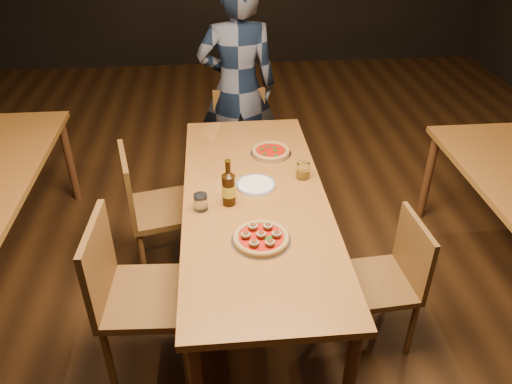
{
  "coord_description": "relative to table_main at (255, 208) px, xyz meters",
  "views": [
    {
      "loc": [
        -0.2,
        -2.3,
        2.3
      ],
      "look_at": [
        0.0,
        -0.05,
        0.82
      ],
      "focal_mm": 35.0,
      "sensor_mm": 36.0,
      "label": 1
    }
  ],
  "objects": [
    {
      "name": "plate_stack",
      "position": [
        0.01,
        0.11,
        0.08
      ],
      "size": [
        0.22,
        0.22,
        0.02
      ],
      "primitive_type": "cylinder",
      "color": "white",
      "rests_on": "table_main"
    },
    {
      "name": "diner",
      "position": [
        -0.01,
        1.4,
        0.17
      ],
      "size": [
        0.63,
        0.43,
        1.7
      ],
      "primitive_type": "imported",
      "rotation": [
        0.0,
        0.0,
        3.17
      ],
      "color": "black",
      "rests_on": "ground"
    },
    {
      "name": "chair_main_sw",
      "position": [
        -0.56,
        0.37,
        -0.22
      ],
      "size": [
        0.51,
        0.51,
        0.92
      ],
      "primitive_type": null,
      "rotation": [
        0.0,
        0.0,
        1.79
      ],
      "color": "brown",
      "rests_on": "ground"
    },
    {
      "name": "beer_bottle",
      "position": [
        -0.15,
        -0.05,
        0.17
      ],
      "size": [
        0.08,
        0.08,
        0.27
      ],
      "rotation": [
        0.0,
        0.0,
        0.39
      ],
      "color": "black",
      "rests_on": "table_main"
    },
    {
      "name": "chair_main_nw",
      "position": [
        -0.58,
        -0.44,
        -0.19
      ],
      "size": [
        0.48,
        0.48,
        0.97
      ],
      "primitive_type": null,
      "rotation": [
        0.0,
        0.0,
        1.52
      ],
      "color": "brown",
      "rests_on": "ground"
    },
    {
      "name": "pizza_meatball",
      "position": [
        -0.01,
        -0.39,
        0.09
      ],
      "size": [
        0.3,
        0.3,
        0.05
      ],
      "rotation": [
        0.0,
        0.0,
        -0.3
      ],
      "color": "#B7B7BF",
      "rests_on": "table_main"
    },
    {
      "name": "table_main",
      "position": [
        0.0,
        0.0,
        0.0
      ],
      "size": [
        0.8,
        2.0,
        0.75
      ],
      "color": "brown",
      "rests_on": "ground"
    },
    {
      "name": "chair_main_e",
      "position": [
        0.63,
        -0.38,
        -0.26
      ],
      "size": [
        0.41,
        0.41,
        0.83
      ],
      "primitive_type": null,
      "rotation": [
        0.0,
        0.0,
        -1.5
      ],
      "color": "brown",
      "rests_on": "ground"
    },
    {
      "name": "water_glass",
      "position": [
        -0.3,
        -0.09,
        0.12
      ],
      "size": [
        0.07,
        0.07,
        0.09
      ],
      "primitive_type": "cylinder",
      "color": "white",
      "rests_on": "table_main"
    },
    {
      "name": "ground",
      "position": [
        0.0,
        0.0,
        -0.68
      ],
      "size": [
        9.0,
        9.0,
        0.0
      ],
      "primitive_type": "plane",
      "color": "black"
    },
    {
      "name": "pizza_margherita",
      "position": [
        0.15,
        0.5,
        0.09
      ],
      "size": [
        0.26,
        0.26,
        0.03
      ],
      "rotation": [
        0.0,
        0.0,
        -0.22
      ],
      "color": "#B7B7BF",
      "rests_on": "table_main"
    },
    {
      "name": "amber_glass",
      "position": [
        0.3,
        0.19,
        0.12
      ],
      "size": [
        0.08,
        0.08,
        0.1
      ],
      "primitive_type": "cylinder",
      "color": "#A37112",
      "rests_on": "table_main"
    },
    {
      "name": "chair_end",
      "position": [
        0.01,
        1.19,
        -0.24
      ],
      "size": [
        0.44,
        0.44,
        0.88
      ],
      "primitive_type": null,
      "rotation": [
        0.0,
        0.0,
        0.06
      ],
      "color": "brown",
      "rests_on": "ground"
    }
  ]
}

